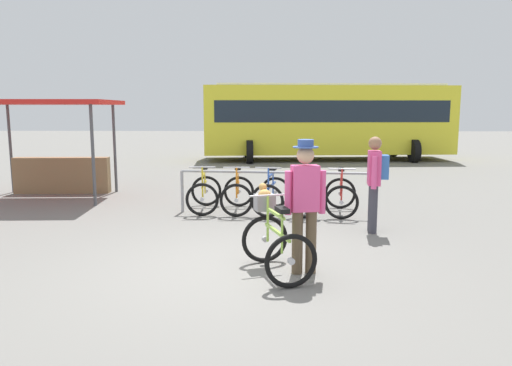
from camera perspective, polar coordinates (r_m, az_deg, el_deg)
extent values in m
plane|color=slate|center=(6.61, -2.83, -9.84)|extent=(80.00, 80.00, 0.00)
cylinder|color=#99999E|center=(10.04, -8.66, -1.00)|extent=(0.06, 0.06, 0.85)
cylinder|color=#99999E|center=(9.79, 13.69, -1.40)|extent=(0.06, 0.06, 0.85)
cylinder|color=#99999E|center=(9.66, 2.39, 1.26)|extent=(3.84, 0.37, 0.05)
torus|color=black|center=(10.63, -5.86, -0.93)|extent=(0.66, 0.09, 0.66)
cylinder|color=#B7B7BC|center=(10.63, -5.86, -0.93)|extent=(0.08, 0.06, 0.08)
torus|color=black|center=(9.63, -6.34, -1.94)|extent=(0.66, 0.09, 0.66)
cylinder|color=#B7B7BC|center=(9.63, -6.34, -1.94)|extent=(0.08, 0.06, 0.08)
cube|color=yellow|center=(10.09, -6.11, -0.15)|extent=(0.08, 0.92, 0.04)
cube|color=yellow|center=(10.01, -6.15, 1.08)|extent=(0.06, 0.61, 0.04)
cylinder|color=yellow|center=(10.26, -6.03, 0.28)|extent=(0.03, 0.03, 0.55)
cube|color=black|center=(10.23, -6.05, 1.81)|extent=(0.13, 0.25, 0.06)
cylinder|color=yellow|center=(9.70, -6.31, 0.02)|extent=(0.03, 0.03, 0.63)
cylinder|color=#B7B7BC|center=(9.65, -6.34, 1.87)|extent=(0.52, 0.05, 0.03)
torus|color=black|center=(10.50, -2.02, -1.00)|extent=(0.66, 0.09, 0.66)
cylinder|color=#B7B7BC|center=(10.50, -2.02, -1.00)|extent=(0.08, 0.06, 0.08)
torus|color=black|center=(9.50, -2.33, -2.04)|extent=(0.66, 0.09, 0.66)
cylinder|color=#B7B7BC|center=(9.50, -2.33, -2.04)|extent=(0.08, 0.06, 0.08)
cube|color=orange|center=(9.97, -2.17, -0.22)|extent=(0.05, 0.92, 0.04)
cube|color=orange|center=(9.88, -2.20, 1.02)|extent=(0.04, 0.61, 0.04)
cylinder|color=orange|center=(10.14, -2.12, 0.22)|extent=(0.03, 0.03, 0.55)
cube|color=black|center=(10.10, -2.13, 1.76)|extent=(0.12, 0.24, 0.06)
cylinder|color=orange|center=(9.57, -2.30, -0.05)|extent=(0.03, 0.03, 0.63)
cylinder|color=#B7B7BC|center=(9.53, -2.31, 1.83)|extent=(0.52, 0.03, 0.03)
torus|color=black|center=(10.42, 2.30, -1.08)|extent=(0.66, 0.18, 0.66)
cylinder|color=#B7B7BC|center=(10.42, 2.30, -1.08)|extent=(0.09, 0.07, 0.08)
torus|color=black|center=(9.43, 1.33, -2.11)|extent=(0.66, 0.18, 0.66)
cylinder|color=#B7B7BC|center=(9.43, 1.33, -2.11)|extent=(0.09, 0.07, 0.08)
cube|color=#2D56B7|center=(9.89, 1.84, -0.29)|extent=(0.19, 0.91, 0.04)
cube|color=#2D56B7|center=(9.81, 1.80, 0.97)|extent=(0.14, 0.61, 0.04)
cylinder|color=#2D56B7|center=(10.06, 2.02, 0.16)|extent=(0.03, 0.03, 0.55)
cube|color=black|center=(10.02, 2.02, 1.71)|extent=(0.16, 0.26, 0.06)
cylinder|color=#2D56B7|center=(9.50, 1.46, -0.11)|extent=(0.03, 0.03, 0.63)
cylinder|color=#B7B7BC|center=(9.45, 1.47, 1.78)|extent=(0.52, 0.12, 0.03)
torus|color=black|center=(10.40, 6.07, -1.14)|extent=(0.66, 0.16, 0.66)
cylinder|color=#B7B7BC|center=(10.40, 6.07, -1.14)|extent=(0.09, 0.07, 0.08)
torus|color=black|center=(9.40, 5.67, -2.19)|extent=(0.66, 0.16, 0.66)
cylinder|color=#B7B7BC|center=(9.40, 5.67, -2.19)|extent=(0.09, 0.07, 0.08)
cube|color=black|center=(9.86, 5.90, -0.35)|extent=(0.17, 0.91, 0.04)
cube|color=black|center=(9.78, 5.90, 0.90)|extent=(0.12, 0.61, 0.04)
cylinder|color=black|center=(10.03, 5.98, 0.09)|extent=(0.03, 0.03, 0.55)
cube|color=black|center=(10.00, 6.00, 1.65)|extent=(0.15, 0.25, 0.06)
cylinder|color=black|center=(9.47, 5.75, -0.18)|extent=(0.03, 0.03, 0.63)
cylinder|color=#B7B7BC|center=(9.42, 5.78, 1.71)|extent=(0.52, 0.10, 0.03)
torus|color=black|center=(10.42, 9.86, -1.20)|extent=(0.66, 0.15, 0.66)
cylinder|color=#B7B7BC|center=(10.42, 9.86, -1.20)|extent=(0.09, 0.07, 0.08)
torus|color=black|center=(9.42, 10.00, -2.26)|extent=(0.66, 0.15, 0.66)
cylinder|color=#B7B7BC|center=(9.42, 10.00, -2.26)|extent=(0.09, 0.07, 0.08)
cube|color=red|center=(9.88, 9.96, -0.42)|extent=(0.15, 0.92, 0.04)
cube|color=red|center=(9.80, 10.00, 0.83)|extent=(0.11, 0.61, 0.04)
cylinder|color=red|center=(10.06, 9.94, 0.03)|extent=(0.03, 0.03, 0.55)
cube|color=black|center=(10.02, 9.98, 1.58)|extent=(0.15, 0.25, 0.06)
cylinder|color=red|center=(9.49, 10.03, -0.25)|extent=(0.03, 0.03, 0.63)
cylinder|color=#B7B7BC|center=(9.44, 10.08, 1.64)|extent=(0.52, 0.09, 0.03)
torus|color=black|center=(5.79, 4.15, -9.14)|extent=(0.65, 0.26, 0.66)
cylinder|color=#B7B7BC|center=(5.79, 4.15, -9.14)|extent=(0.09, 0.08, 0.08)
torus|color=black|center=(6.71, 1.05, -6.60)|extent=(0.65, 0.26, 0.66)
cylinder|color=#B7B7BC|center=(6.71, 1.05, -6.60)|extent=(0.09, 0.08, 0.08)
cube|color=#9ED14C|center=(6.18, 2.50, -5.78)|extent=(0.32, 0.88, 0.04)
cube|color=#9ED14C|center=(6.18, 2.36, -3.65)|extent=(0.22, 0.59, 0.04)
cylinder|color=#9ED14C|center=(6.00, 3.08, -5.74)|extent=(0.03, 0.03, 0.55)
cube|color=black|center=(5.94, 3.10, -3.17)|extent=(0.19, 0.27, 0.06)
cylinder|color=#9ED14C|center=(6.52, 1.39, -4.20)|extent=(0.03, 0.03, 0.63)
cylinder|color=#B7B7BC|center=(6.46, 1.40, -1.48)|extent=(0.50, 0.19, 0.03)
cube|color=gray|center=(6.61, 1.01, -2.29)|extent=(0.31, 0.27, 0.22)
ellipsoid|color=tan|center=(6.59, 1.02, -1.44)|extent=(0.22, 0.21, 0.16)
sphere|color=tan|center=(6.65, 0.81, -0.47)|extent=(0.11, 0.11, 0.11)
cylinder|color=brown|center=(6.32, 6.47, -6.87)|extent=(0.14, 0.14, 0.82)
cylinder|color=brown|center=(6.28, 4.87, -6.96)|extent=(0.14, 0.14, 0.82)
cube|color=#E54C8C|center=(6.15, 5.77, -0.62)|extent=(0.37, 0.26, 0.58)
cylinder|color=#E54C8C|center=(6.19, 7.78, -1.05)|extent=(0.09, 0.09, 0.55)
cylinder|color=#E54C8C|center=(6.08, 3.80, -1.17)|extent=(0.09, 0.09, 0.55)
sphere|color=tan|center=(6.09, 5.83, 3.28)|extent=(0.22, 0.22, 0.22)
cylinder|color=#334C8C|center=(6.08, 5.85, 4.22)|extent=(0.32, 0.32, 0.02)
cylinder|color=#334C8C|center=(6.08, 5.85, 4.69)|extent=(0.20, 0.20, 0.09)
cylinder|color=#383842|center=(8.48, 13.60, -3.04)|extent=(0.14, 0.14, 0.82)
cylinder|color=#383842|center=(8.65, 13.48, -2.80)|extent=(0.14, 0.14, 0.82)
cube|color=#E54C8C|center=(8.46, 13.71, 1.73)|extent=(0.24, 0.36, 0.58)
cylinder|color=#E54C8C|center=(8.24, 13.71, 1.20)|extent=(0.09, 0.09, 0.55)
cylinder|color=#E54C8C|center=(8.68, 13.42, 1.58)|extent=(0.09, 0.09, 0.55)
sphere|color=#9E7051|center=(8.42, 13.81, 4.57)|extent=(0.22, 0.22, 0.22)
cube|color=#3366B2|center=(8.47, 14.79, 1.84)|extent=(0.17, 0.27, 0.40)
cube|color=yellow|center=(20.38, 8.34, 7.36)|extent=(10.17, 3.28, 2.70)
cube|color=#19232D|center=(20.38, 8.36, 8.34)|extent=(9.37, 3.23, 0.84)
cube|color=silver|center=(20.40, 8.43, 11.26)|extent=(9.15, 2.95, 0.08)
cylinder|color=black|center=(18.82, -0.76, 3.68)|extent=(0.32, 0.92, 0.90)
cylinder|color=black|center=(21.31, -1.03, 4.27)|extent=(0.32, 0.92, 0.90)
cylinder|color=black|center=(20.15, 18.08, 3.59)|extent=(0.32, 0.92, 0.90)
cylinder|color=black|center=(22.49, 15.80, 4.18)|extent=(0.32, 0.92, 0.90)
cylinder|color=#4C4C51|center=(13.69, -26.87, 3.58)|extent=(0.07, 0.07, 2.20)
cylinder|color=#4C4C51|center=(12.80, -16.26, 3.88)|extent=(0.07, 0.07, 2.20)
cylinder|color=#4C4C51|center=(11.07, -18.60, 3.07)|extent=(0.07, 0.07, 2.20)
cube|color=red|center=(12.31, -23.49, 8.70)|extent=(3.22, 2.46, 0.10)
cube|color=olive|center=(13.11, -21.81, 0.85)|extent=(2.35, 0.42, 0.90)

